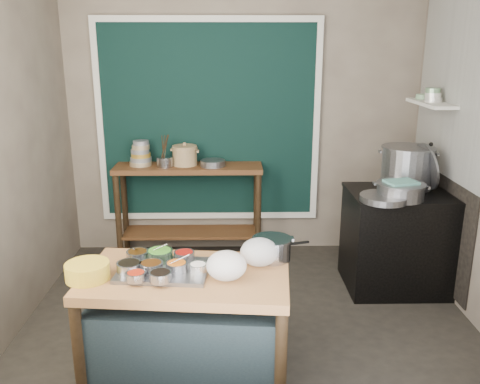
{
  "coord_description": "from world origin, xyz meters",
  "views": [
    {
      "loc": [
        -0.13,
        -3.6,
        2.1
      ],
      "look_at": [
        -0.06,
        0.25,
        0.98
      ],
      "focal_mm": 38.0,
      "sensor_mm": 36.0,
      "label": 1
    }
  ],
  "objects_px": {
    "back_counter": "(190,211)",
    "saucepan": "(272,248)",
    "stock_pot": "(407,167)",
    "steamer": "(400,191)",
    "stove_block": "(399,242)",
    "ceramic_crock": "(185,156)",
    "utensil_cup": "(165,162)",
    "condiment_tray": "(164,270)",
    "yellow_basin": "(87,271)",
    "prep_table": "(188,327)"
  },
  "relations": [
    {
      "from": "back_counter",
      "to": "saucepan",
      "type": "relative_size",
      "value": 5.49
    },
    {
      "from": "stock_pot",
      "to": "steamer",
      "type": "xyz_separation_m",
      "value": [
        -0.16,
        -0.34,
        -0.12
      ]
    },
    {
      "from": "stove_block",
      "to": "ceramic_crock",
      "type": "relative_size",
      "value": 3.5
    },
    {
      "from": "stove_block",
      "to": "saucepan",
      "type": "height_order",
      "value": "saucepan"
    },
    {
      "from": "utensil_cup",
      "to": "condiment_tray",
      "type": "bearing_deg",
      "value": -83.44
    },
    {
      "from": "utensil_cup",
      "to": "saucepan",
      "type": "bearing_deg",
      "value": -63.0
    },
    {
      "from": "yellow_basin",
      "to": "stock_pot",
      "type": "height_order",
      "value": "stock_pot"
    },
    {
      "from": "saucepan",
      "to": "steamer",
      "type": "bearing_deg",
      "value": 22.08
    },
    {
      "from": "back_counter",
      "to": "ceramic_crock",
      "type": "distance_m",
      "value": 0.56
    },
    {
      "from": "prep_table",
      "to": "condiment_tray",
      "type": "xyz_separation_m",
      "value": [
        -0.14,
        0.02,
        0.39
      ]
    },
    {
      "from": "back_counter",
      "to": "prep_table",
      "type": "bearing_deg",
      "value": -85.97
    },
    {
      "from": "stock_pot",
      "to": "yellow_basin",
      "type": "bearing_deg",
      "value": -147.72
    },
    {
      "from": "condiment_tray",
      "to": "utensil_cup",
      "type": "relative_size",
      "value": 3.39
    },
    {
      "from": "yellow_basin",
      "to": "saucepan",
      "type": "distance_m",
      "value": 1.15
    },
    {
      "from": "yellow_basin",
      "to": "steamer",
      "type": "height_order",
      "value": "steamer"
    },
    {
      "from": "prep_table",
      "to": "condiment_tray",
      "type": "distance_m",
      "value": 0.41
    },
    {
      "from": "saucepan",
      "to": "stock_pot",
      "type": "relative_size",
      "value": 0.56
    },
    {
      "from": "stove_block",
      "to": "yellow_basin",
      "type": "xyz_separation_m",
      "value": [
        -2.34,
        -1.37,
        0.38
      ]
    },
    {
      "from": "stove_block",
      "to": "steamer",
      "type": "relative_size",
      "value": 2.21
    },
    {
      "from": "saucepan",
      "to": "stock_pot",
      "type": "height_order",
      "value": "stock_pot"
    },
    {
      "from": "condiment_tray",
      "to": "stock_pot",
      "type": "xyz_separation_m",
      "value": [
        1.96,
        1.43,
        0.3
      ]
    },
    {
      "from": "back_counter",
      "to": "yellow_basin",
      "type": "relative_size",
      "value": 5.54
    },
    {
      "from": "back_counter",
      "to": "stock_pot",
      "type": "distance_m",
      "value": 2.13
    },
    {
      "from": "condiment_tray",
      "to": "ceramic_crock",
      "type": "height_order",
      "value": "ceramic_crock"
    },
    {
      "from": "prep_table",
      "to": "condiment_tray",
      "type": "height_order",
      "value": "condiment_tray"
    },
    {
      "from": "yellow_basin",
      "to": "stove_block",
      "type": "bearing_deg",
      "value": 30.3
    },
    {
      "from": "prep_table",
      "to": "utensil_cup",
      "type": "height_order",
      "value": "utensil_cup"
    },
    {
      "from": "stove_block",
      "to": "saucepan",
      "type": "bearing_deg",
      "value": -138.12
    },
    {
      "from": "back_counter",
      "to": "saucepan",
      "type": "bearing_deg",
      "value": -69.44
    },
    {
      "from": "stove_block",
      "to": "yellow_basin",
      "type": "bearing_deg",
      "value": -149.7
    },
    {
      "from": "condiment_tray",
      "to": "steamer",
      "type": "relative_size",
      "value": 1.34
    },
    {
      "from": "steamer",
      "to": "stove_block",
      "type": "bearing_deg",
      "value": 63.54
    },
    {
      "from": "back_counter",
      "to": "stock_pot",
      "type": "height_order",
      "value": "stock_pot"
    },
    {
      "from": "prep_table",
      "to": "utensil_cup",
      "type": "relative_size",
      "value": 7.74
    },
    {
      "from": "utensil_cup",
      "to": "ceramic_crock",
      "type": "xyz_separation_m",
      "value": [
        0.19,
        0.07,
        0.04
      ]
    },
    {
      "from": "prep_table",
      "to": "condiment_tray",
      "type": "bearing_deg",
      "value": 176.82
    },
    {
      "from": "prep_table",
      "to": "utensil_cup",
      "type": "xyz_separation_m",
      "value": [
        -0.36,
        1.98,
        0.62
      ]
    },
    {
      "from": "stock_pot",
      "to": "ceramic_crock",
      "type": "bearing_deg",
      "value": 163.16
    },
    {
      "from": "saucepan",
      "to": "utensil_cup",
      "type": "bearing_deg",
      "value": 100.32
    },
    {
      "from": "yellow_basin",
      "to": "steamer",
      "type": "xyz_separation_m",
      "value": [
        2.24,
        1.18,
        0.15
      ]
    },
    {
      "from": "saucepan",
      "to": "ceramic_crock",
      "type": "xyz_separation_m",
      "value": [
        -0.72,
        1.85,
        0.21
      ]
    },
    {
      "from": "yellow_basin",
      "to": "steamer",
      "type": "relative_size",
      "value": 0.64
    },
    {
      "from": "condiment_tray",
      "to": "steamer",
      "type": "height_order",
      "value": "steamer"
    },
    {
      "from": "yellow_basin",
      "to": "utensil_cup",
      "type": "bearing_deg",
      "value": 83.97
    },
    {
      "from": "saucepan",
      "to": "yellow_basin",
      "type": "bearing_deg",
      "value": 177.09
    },
    {
      "from": "steamer",
      "to": "saucepan",
      "type": "bearing_deg",
      "value": -141.25
    },
    {
      "from": "stock_pot",
      "to": "steamer",
      "type": "relative_size",
      "value": 1.15
    },
    {
      "from": "utensil_cup",
      "to": "stock_pot",
      "type": "relative_size",
      "value": 0.34
    },
    {
      "from": "utensil_cup",
      "to": "stock_pot",
      "type": "distance_m",
      "value": 2.25
    },
    {
      "from": "back_counter",
      "to": "ceramic_crock",
      "type": "height_order",
      "value": "ceramic_crock"
    }
  ]
}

